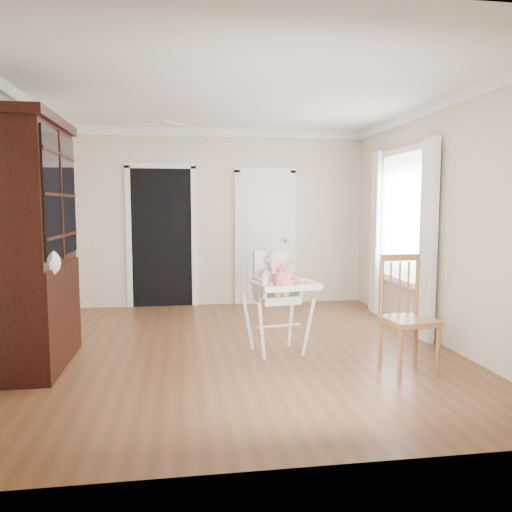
{
  "coord_description": "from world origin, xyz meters",
  "views": [
    {
      "loc": [
        -0.6,
        -5.24,
        1.54
      ],
      "look_at": [
        0.14,
        -0.28,
        1.04
      ],
      "focal_mm": 35.0,
      "sensor_mm": 36.0,
      "label": 1
    }
  ],
  "objects": [
    {
      "name": "floor",
      "position": [
        0.0,
        0.0,
        0.0
      ],
      "size": [
        5.0,
        5.0,
        0.0
      ],
      "primitive_type": "plane",
      "color": "brown",
      "rests_on": "ground"
    },
    {
      "name": "doorway",
      "position": [
        -0.9,
        2.48,
        1.11
      ],
      "size": [
        1.06,
        0.05,
        2.22
      ],
      "color": "black",
      "rests_on": "wall_back"
    },
    {
      "name": "sippy_cup",
      "position": [
        0.22,
        -0.34,
        0.83
      ],
      "size": [
        0.08,
        0.08,
        0.18
      ],
      "rotation": [
        0.0,
        0.0,
        0.18
      ],
      "color": "pink",
      "rests_on": "high_chair"
    },
    {
      "name": "closet_door",
      "position": [
        0.7,
        2.48,
        1.02
      ],
      "size": [
        0.96,
        0.09,
        2.13
      ],
      "color": "white",
      "rests_on": "wall_back"
    },
    {
      "name": "ceiling",
      "position": [
        0.0,
        0.0,
        2.7
      ],
      "size": [
        5.0,
        5.0,
        0.0
      ],
      "primitive_type": "plane",
      "rotation": [
        3.14,
        0.0,
        0.0
      ],
      "color": "white",
      "rests_on": "wall_back"
    },
    {
      "name": "window_right",
      "position": [
        2.18,
        0.8,
        1.29
      ],
      "size": [
        0.13,
        1.84,
        2.3
      ],
      "color": "white",
      "rests_on": "wall_right"
    },
    {
      "name": "baby",
      "position": [
        0.38,
        -0.16,
        0.83
      ],
      "size": [
        0.34,
        0.25,
        0.48
      ],
      "rotation": [
        0.0,
        0.0,
        0.18
      ],
      "color": "beige",
      "rests_on": "high_chair"
    },
    {
      "name": "wall_right",
      "position": [
        2.25,
        0.0,
        1.35
      ],
      "size": [
        0.0,
        5.0,
        5.0
      ],
      "primitive_type": "plane",
      "rotation": [
        1.57,
        0.0,
        -1.57
      ],
      "color": "beige",
      "rests_on": "floor"
    },
    {
      "name": "china_cabinet",
      "position": [
        -1.99,
        -0.27,
        1.18
      ],
      "size": [
        0.62,
        1.4,
        2.36
      ],
      "color": "black",
      "rests_on": "floor"
    },
    {
      "name": "streamer",
      "position": [
        -0.55,
        0.08,
        2.37
      ],
      "size": [
        0.41,
        0.32,
        0.15
      ],
      "primitive_type": null,
      "rotation": [
        0.26,
        0.0,
        0.91
      ],
      "color": "pink",
      "rests_on": "ceiling"
    },
    {
      "name": "wall_left",
      "position": [
        -2.25,
        0.0,
        1.35
      ],
      "size": [
        0.0,
        5.0,
        5.0
      ],
      "primitive_type": "plane",
      "rotation": [
        1.57,
        0.0,
        1.57
      ],
      "color": "beige",
      "rests_on": "floor"
    },
    {
      "name": "cake",
      "position": [
        0.41,
        -0.43,
        0.81
      ],
      "size": [
        0.25,
        0.25,
        0.12
      ],
      "color": "silver",
      "rests_on": "high_chair"
    },
    {
      "name": "wall_back",
      "position": [
        0.0,
        2.5,
        1.35
      ],
      "size": [
        4.5,
        0.0,
        4.5
      ],
      "primitive_type": "plane",
      "rotation": [
        1.57,
        0.0,
        0.0
      ],
      "color": "beige",
      "rests_on": "floor"
    },
    {
      "name": "dining_chair",
      "position": [
        1.49,
        -0.89,
        0.5
      ],
      "size": [
        0.47,
        0.47,
        1.08
      ],
      "rotation": [
        0.0,
        0.0,
        0.07
      ],
      "color": "brown",
      "rests_on": "floor"
    },
    {
      "name": "crown_molding",
      "position": [
        0.0,
        0.0,
        2.64
      ],
      "size": [
        4.5,
        5.0,
        0.12
      ],
      "primitive_type": null,
      "color": "white",
      "rests_on": "ceiling"
    },
    {
      "name": "high_chair",
      "position": [
        0.38,
        -0.19,
        0.67
      ],
      "size": [
        0.73,
        0.86,
        1.09
      ],
      "rotation": [
        0.0,
        0.0,
        0.18
      ],
      "color": "white",
      "rests_on": "floor"
    }
  ]
}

